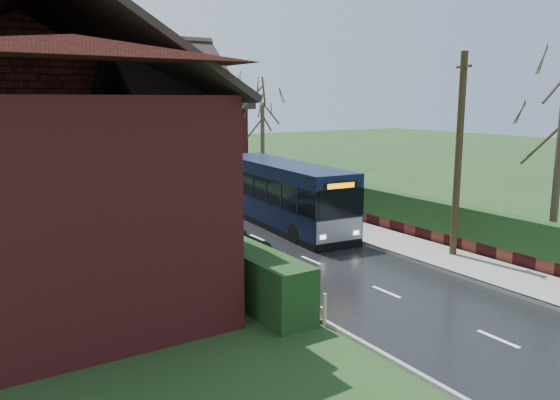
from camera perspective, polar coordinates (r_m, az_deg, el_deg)
ground at (r=18.88m, az=6.84°, el=-7.82°), size 140.00×140.00×0.00m
road at (r=27.08m, az=-6.64°, el=-2.16°), size 6.00×100.00×0.02m
pavement at (r=29.11m, az=0.90°, el=-1.08°), size 2.50×100.00×0.14m
kerb_right at (r=28.49m, az=-1.12°, el=-1.34°), size 0.12×100.00×0.14m
kerb_left at (r=25.93m, az=-12.73°, el=-2.83°), size 0.12×100.00×0.10m
front_hedge at (r=20.91m, az=-10.34°, el=-3.82°), size 1.20×16.00×1.60m
picket_fence at (r=21.28m, az=-8.43°, el=-4.49°), size 0.10×16.00×0.90m
right_wall_hedge at (r=29.81m, az=3.40°, el=1.03°), size 0.60×50.00×1.80m
brick_house at (r=18.86m, az=-24.20°, el=4.91°), size 9.30×14.60×10.30m
bus at (r=25.65m, az=0.20°, el=0.57°), size 3.07×10.04×3.00m
car_silver at (r=24.40m, az=-10.19°, el=-1.89°), size 2.28×4.57×1.49m
car_green at (r=20.43m, az=-6.66°, el=-4.27°), size 3.32×5.38×1.46m
car_distant at (r=56.07m, az=-21.19°, el=4.45°), size 2.17×4.42×1.40m
bus_stop_sign at (r=24.98m, az=3.94°, el=0.96°), size 0.13×0.41×2.71m
telegraph_pole at (r=21.09m, az=18.15°, el=4.35°), size 0.44×0.94×7.59m
tree_right_far at (r=40.14m, az=-1.86°, el=10.47°), size 4.09×4.09×7.90m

